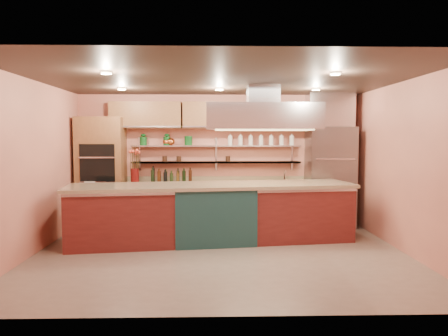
{
  "coord_description": "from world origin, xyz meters",
  "views": [
    {
      "loc": [
        -0.13,
        -6.96,
        1.88
      ],
      "look_at": [
        0.08,
        1.0,
        1.32
      ],
      "focal_mm": 35.0,
      "sensor_mm": 36.0,
      "label": 1
    }
  ],
  "objects_px": {
    "island": "(212,213)",
    "flower_vase": "(135,176)",
    "refrigerator": "(330,177)",
    "copper_kettle": "(170,142)",
    "kitchen_scale": "(234,181)",
    "green_canister": "(188,141)"
  },
  "relations": [
    {
      "from": "copper_kettle",
      "to": "green_canister",
      "type": "bearing_deg",
      "value": 0.0
    },
    {
      "from": "green_canister",
      "to": "kitchen_scale",
      "type": "bearing_deg",
      "value": -12.84
    },
    {
      "from": "refrigerator",
      "to": "copper_kettle",
      "type": "bearing_deg",
      "value": 176.11
    },
    {
      "from": "refrigerator",
      "to": "kitchen_scale",
      "type": "distance_m",
      "value": 2.03
    },
    {
      "from": "island",
      "to": "copper_kettle",
      "type": "distance_m",
      "value": 2.17
    },
    {
      "from": "island",
      "to": "flower_vase",
      "type": "bearing_deg",
      "value": 133.55
    },
    {
      "from": "island",
      "to": "kitchen_scale",
      "type": "bearing_deg",
      "value": 62.92
    },
    {
      "from": "copper_kettle",
      "to": "kitchen_scale",
      "type": "bearing_deg",
      "value": -9.25
    },
    {
      "from": "flower_vase",
      "to": "green_canister",
      "type": "relative_size",
      "value": 1.57
    },
    {
      "from": "island",
      "to": "flower_vase",
      "type": "relative_size",
      "value": 16.32
    },
    {
      "from": "refrigerator",
      "to": "kitchen_scale",
      "type": "height_order",
      "value": "refrigerator"
    },
    {
      "from": "flower_vase",
      "to": "kitchen_scale",
      "type": "bearing_deg",
      "value": 0.0
    },
    {
      "from": "kitchen_scale",
      "to": "green_canister",
      "type": "relative_size",
      "value": 0.76
    },
    {
      "from": "refrigerator",
      "to": "kitchen_scale",
      "type": "bearing_deg",
      "value": 179.72
    },
    {
      "from": "flower_vase",
      "to": "green_canister",
      "type": "height_order",
      "value": "green_canister"
    },
    {
      "from": "copper_kettle",
      "to": "green_canister",
      "type": "height_order",
      "value": "green_canister"
    },
    {
      "from": "kitchen_scale",
      "to": "copper_kettle",
      "type": "distance_m",
      "value": 1.6
    },
    {
      "from": "copper_kettle",
      "to": "green_canister",
      "type": "relative_size",
      "value": 1.02
    },
    {
      "from": "flower_vase",
      "to": "copper_kettle",
      "type": "xyz_separation_m",
      "value": [
        0.72,
        0.22,
        0.71
      ]
    },
    {
      "from": "refrigerator",
      "to": "flower_vase",
      "type": "xyz_separation_m",
      "value": [
        -4.1,
        0.01,
        0.03
      ]
    },
    {
      "from": "refrigerator",
      "to": "flower_vase",
      "type": "relative_size",
      "value": 6.85
    },
    {
      "from": "refrigerator",
      "to": "copper_kettle",
      "type": "relative_size",
      "value": 10.52
    }
  ]
}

